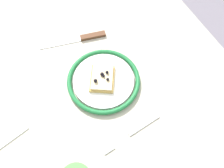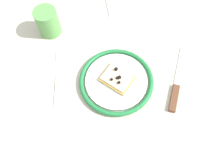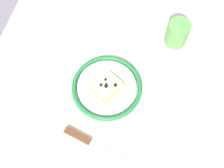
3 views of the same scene
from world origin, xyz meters
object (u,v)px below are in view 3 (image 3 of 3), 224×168
at_px(fork, 122,42).
at_px(dining_table, 110,103).
at_px(pizza_slice_near, 108,86).
at_px(plate, 107,87).
at_px(knife, 87,141).
at_px(napkin, 211,114).
at_px(cup, 177,33).

bearing_deg(fork, dining_table, 2.96).
bearing_deg(pizza_slice_near, plate, -120.41).
height_order(dining_table, knife, knife).
relative_size(knife, napkin, 1.69).
relative_size(plate, fork, 1.17).
xyz_separation_m(plate, fork, (-0.19, 0.01, -0.01)).
bearing_deg(pizza_slice_near, napkin, 89.36).
relative_size(dining_table, pizza_slice_near, 8.70).
xyz_separation_m(dining_table, fork, (-0.21, -0.01, 0.08)).
bearing_deg(knife, cup, 154.37).
xyz_separation_m(plate, pizza_slice_near, (0.00, 0.00, 0.01)).
distance_m(knife, napkin, 0.41).
relative_size(cup, napkin, 0.68).
xyz_separation_m(plate, cup, (-0.24, 0.19, 0.04)).
xyz_separation_m(knife, cup, (-0.43, 0.21, 0.04)).
distance_m(plate, knife, 0.19).
relative_size(dining_table, plate, 4.43).
height_order(dining_table, napkin, napkin).
bearing_deg(napkin, dining_table, -87.21).
relative_size(plate, knife, 0.99).
bearing_deg(napkin, pizza_slice_near, -90.64).
xyz_separation_m(fork, cup, (-0.05, 0.19, 0.05)).
height_order(dining_table, plate, plate).
distance_m(plate, pizza_slice_near, 0.01).
distance_m(dining_table, pizza_slice_near, 0.10).
xyz_separation_m(fork, napkin, (0.20, 0.34, 0.00)).
xyz_separation_m(pizza_slice_near, knife, (0.19, -0.02, -0.02)).
height_order(dining_table, fork, fork).
bearing_deg(pizza_slice_near, knife, -5.71).
height_order(plate, pizza_slice_near, pizza_slice_near).
relative_size(dining_table, cup, 10.94).
bearing_deg(napkin, knife, -63.37).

